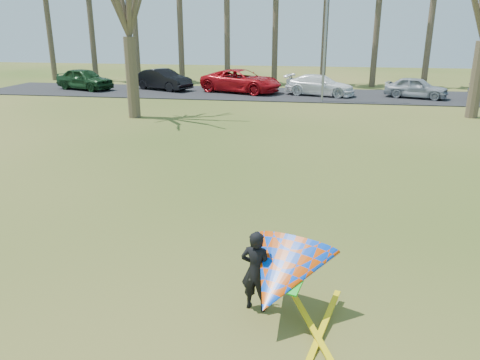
% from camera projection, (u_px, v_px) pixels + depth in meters
% --- Properties ---
extents(ground, '(100.00, 100.00, 0.00)m').
position_uv_depth(ground, '(225.00, 257.00, 10.08)').
color(ground, '#244B10').
rests_on(ground, ground).
extents(parking_strip, '(46.00, 7.00, 0.06)m').
position_uv_depth(parking_strip, '(294.00, 95.00, 33.47)').
color(parking_strip, black).
rests_on(parking_strip, ground).
extents(streetlight, '(2.28, 0.18, 8.00)m').
position_uv_depth(streetlight, '(328.00, 30.00, 28.92)').
color(streetlight, gray).
rests_on(streetlight, ground).
extents(car_0, '(5.06, 3.39, 1.60)m').
position_uv_depth(car_0, '(85.00, 79.00, 35.60)').
color(car_0, '#16381A').
rests_on(car_0, parking_strip).
extents(car_1, '(4.95, 3.46, 1.55)m').
position_uv_depth(car_1, '(163.00, 79.00, 35.48)').
color(car_1, black).
rests_on(car_1, parking_strip).
extents(car_2, '(6.50, 4.54, 1.65)m').
position_uv_depth(car_2, '(241.00, 81.00, 34.13)').
color(car_2, '#B20E15').
rests_on(car_2, parking_strip).
extents(car_3, '(5.19, 3.18, 1.41)m').
position_uv_depth(car_3, '(320.00, 85.00, 32.69)').
color(car_3, white).
rests_on(car_3, parking_strip).
extents(car_4, '(4.40, 2.95, 1.39)m').
position_uv_depth(car_4, '(416.00, 88.00, 31.50)').
color(car_4, '#999EA6').
rests_on(car_4, parking_strip).
extents(kite_flyer, '(2.13, 2.39, 2.02)m').
position_uv_depth(kite_flyer, '(279.00, 275.00, 7.72)').
color(kite_flyer, black).
rests_on(kite_flyer, ground).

